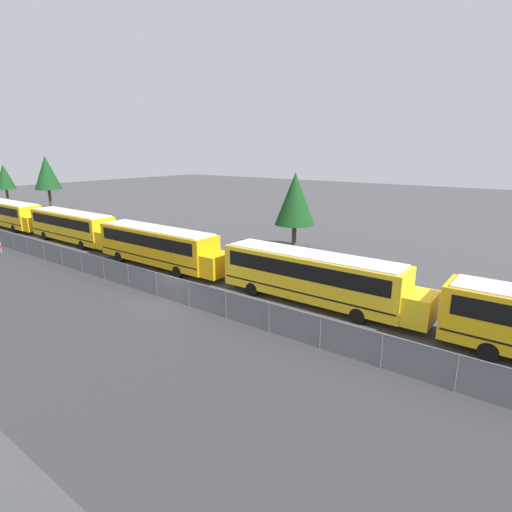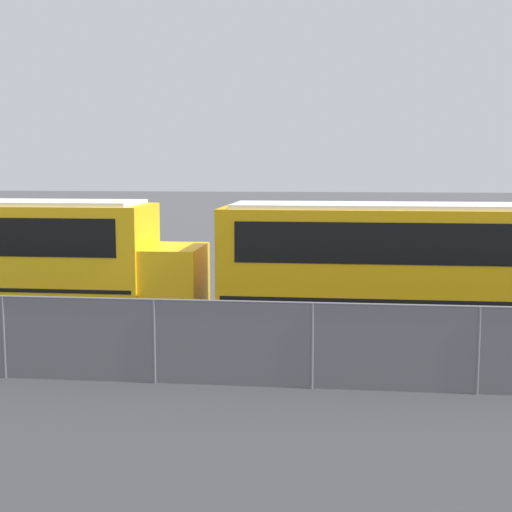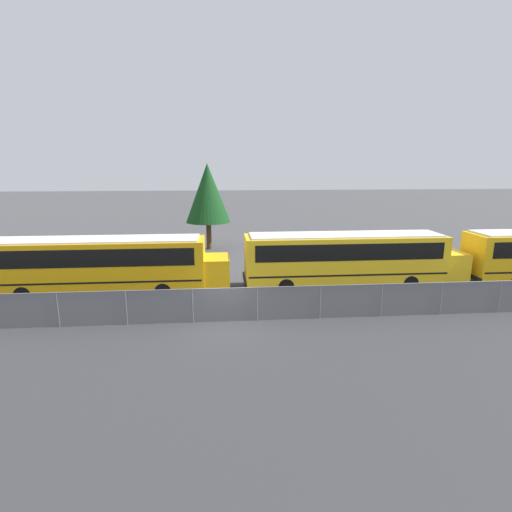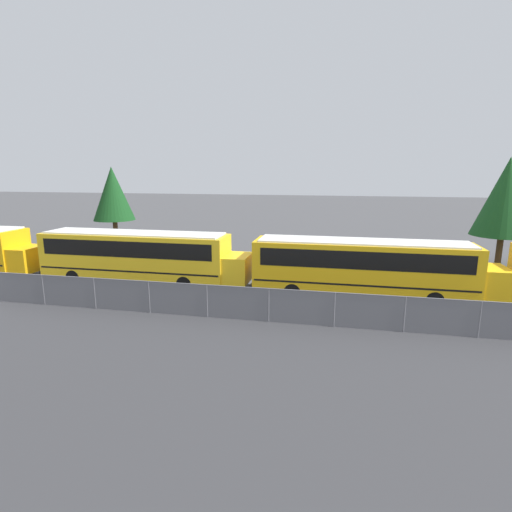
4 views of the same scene
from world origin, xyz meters
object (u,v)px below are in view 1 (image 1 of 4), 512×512
Objects in this scene: school_bus_3 at (159,244)px; tree_0 at (4,177)px; school_bus_2 at (73,225)px; school_bus_4 at (314,275)px; tree_1 at (295,199)px; tree_3 at (47,173)px; school_bus_1 at (10,213)px.

school_bus_3 is 58.32m from tree_0.
school_bus_2 is 1.95× the size of tree_0.
tree_1 reaches higher than school_bus_4.
school_bus_1 is at bearing -44.49° from tree_3.
tree_3 is at bearing -177.76° from tree_1.
school_bus_2 is 1.00× the size of school_bus_4.
school_bus_2 is 1.57× the size of tree_3.
school_bus_3 is at bearing -11.40° from tree_0.
school_bus_2 and school_bus_3 have the same top height.
school_bus_2 is 1.00× the size of school_bus_3.
school_bus_1 is 1.00× the size of school_bus_4.
tree_1 reaches higher than school_bus_3.
tree_0 reaches higher than school_bus_2.
school_bus_2 is at bearing -149.05° from tree_1.
school_bus_2 is 27.00m from tree_3.
tree_0 is 0.93× the size of tree_1.
tree_0 is (-57.11, 11.52, 2.69)m from school_bus_3.
school_bus_1 is 1.95× the size of tree_0.
school_bus_1 and school_bus_4 have the same top height.
school_bus_4 is (28.41, -0.16, 0.00)m from school_bus_2.
school_bus_1 is at bearing -21.41° from tree_0.
school_bus_1 is at bearing 179.50° from school_bus_3.
school_bus_2 is 1.82× the size of tree_1.
tree_1 reaches higher than school_bus_1.
tree_0 is at bearing -179.36° from tree_1.
tree_0 is at bearing 176.76° from tree_3.
school_bus_1 is 15.16m from tree_3.
school_bus_2 is at bearing 179.69° from school_bus_4.
school_bus_3 and school_bus_4 have the same top height.
school_bus_3 is at bearing -0.50° from school_bus_1.
tree_0 is (-43.06, 11.07, 2.69)m from school_bus_2.
school_bus_1 is at bearing -179.22° from school_bus_2.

